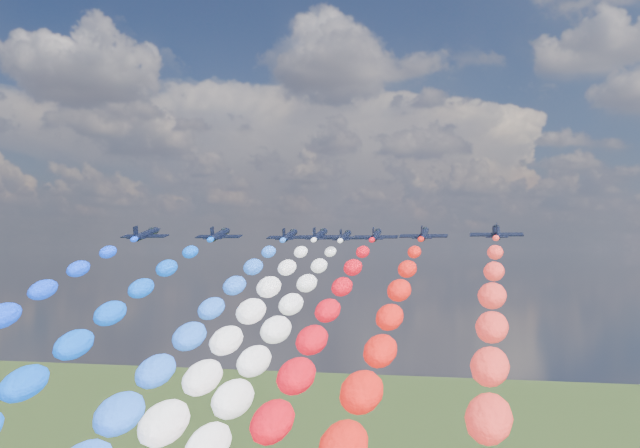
% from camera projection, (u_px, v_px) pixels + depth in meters
% --- Properties ---
extents(jet_0, '(9.23, 12.55, 5.07)m').
position_uv_depth(jet_0, '(146.00, 234.00, 152.11)').
color(jet_0, black).
extents(jet_1, '(9.25, 12.56, 5.07)m').
position_uv_depth(jet_1, '(220.00, 235.00, 156.49)').
color(jet_1, black).
extents(trail_1, '(6.32, 133.19, 52.24)m').
position_uv_depth(trail_1, '(3.00, 436.00, 89.18)').
color(trail_1, blue).
extents(jet_2, '(9.10, 12.45, 5.07)m').
position_uv_depth(jet_2, '(290.00, 235.00, 166.00)').
color(jet_2, black).
extents(trail_2, '(6.32, 133.19, 52.24)m').
position_uv_depth(trail_2, '(141.00, 418.00, 98.69)').
color(trail_2, blue).
extents(jet_3, '(9.17, 12.51, 5.07)m').
position_uv_depth(jet_3, '(320.00, 235.00, 160.51)').
color(jet_3, black).
extents(trail_3, '(6.32, 133.19, 52.24)m').
position_uv_depth(trail_3, '(184.00, 428.00, 93.19)').
color(trail_3, white).
extents(jet_4, '(9.06, 12.42, 5.07)m').
position_uv_depth(jet_4, '(345.00, 236.00, 175.32)').
color(jet_4, black).
extents(trail_4, '(6.32, 133.19, 52.24)m').
position_uv_depth(trail_4, '(244.00, 403.00, 108.01)').
color(trail_4, white).
extents(jet_5, '(9.55, 12.78, 5.07)m').
position_uv_depth(jet_5, '(376.00, 235.00, 161.74)').
color(jet_5, black).
extents(trail_5, '(6.32, 133.19, 52.24)m').
position_uv_depth(trail_5, '(282.00, 425.00, 94.43)').
color(trail_5, red).
extents(jet_6, '(9.30, 12.60, 5.07)m').
position_uv_depth(jet_6, '(424.00, 234.00, 150.12)').
color(jet_6, black).
extents(jet_7, '(9.44, 12.70, 5.07)m').
position_uv_depth(jet_7, '(496.00, 232.00, 136.51)').
color(jet_7, black).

